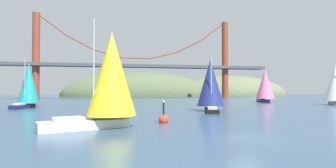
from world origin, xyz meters
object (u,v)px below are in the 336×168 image
sailboat_yellow_sail (110,77)px  channel_buoy (164,119)px  sailboat_teal_sail (28,84)px  sailboat_pink_spinnaker (265,85)px  sailboat_white_mainsail (336,84)px  sailboat_navy_sail (210,84)px

sailboat_yellow_sail → channel_buoy: sailboat_yellow_sail is taller
sailboat_yellow_sail → sailboat_teal_sail: size_ratio=1.02×
sailboat_teal_sail → sailboat_pink_spinnaker: size_ratio=1.05×
sailboat_white_mainsail → sailboat_pink_spinnaker: (-9.72, 14.96, -0.05)m
channel_buoy → sailboat_yellow_sail: bearing=-157.0°
sailboat_yellow_sail → sailboat_navy_sail: size_ratio=1.11×
sailboat_yellow_sail → sailboat_white_mainsail: 59.79m
sailboat_yellow_sail → sailboat_pink_spinnaker: bearing=45.6°
sailboat_white_mainsail → channel_buoy: bearing=-150.7°
sailboat_yellow_sail → channel_buoy: bearing=23.0°
sailboat_pink_spinnaker → sailboat_teal_sail: bearing=-169.0°
sailboat_teal_sail → sailboat_white_mainsail: 69.03m
sailboat_teal_sail → sailboat_white_mainsail: size_ratio=0.95×
sailboat_teal_sail → channel_buoy: 37.32m
sailboat_yellow_sail → sailboat_teal_sail: bearing=117.1°
sailboat_pink_spinnaker → sailboat_yellow_sail: bearing=-134.4°
sailboat_yellow_sail → sailboat_teal_sail: sailboat_yellow_sail is taller
sailboat_teal_sail → sailboat_navy_sail: 36.32m
sailboat_navy_sail → sailboat_pink_spinnaker: size_ratio=0.96×
sailboat_white_mainsail → sailboat_pink_spinnaker: 17.84m
sailboat_yellow_sail → sailboat_navy_sail: 23.21m
sailboat_yellow_sail → sailboat_navy_sail: sailboat_yellow_sail is taller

